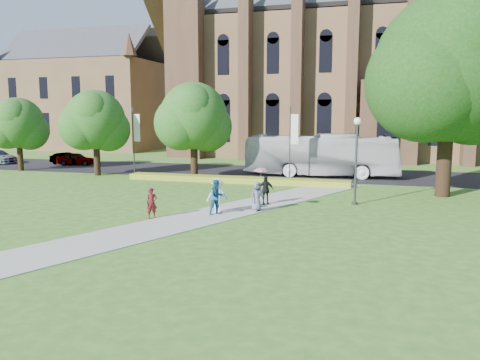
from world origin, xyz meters
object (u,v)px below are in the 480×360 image
(large_tree, at_px, (450,68))
(car_0, at_px, (76,159))
(car_1, at_px, (66,159))
(streetlamp, at_px, (357,150))
(pedestrian_0, at_px, (152,203))
(tour_coach, at_px, (321,155))

(large_tree, bearing_deg, car_0, 164.62)
(large_tree, distance_m, car_1, 38.21)
(streetlamp, distance_m, pedestrian_0, 12.44)
(tour_coach, bearing_deg, large_tree, -133.44)
(car_0, distance_m, car_1, 1.37)
(car_0, height_order, car_1, car_0)
(car_1, xyz_separation_m, pedestrian_0, (20.52, -21.12, 0.20))
(tour_coach, bearing_deg, car_0, 83.77)
(streetlamp, xyz_separation_m, car_0, (-29.27, 14.07, -2.61))
(large_tree, bearing_deg, tour_coach, 138.79)
(tour_coach, bearing_deg, streetlamp, -166.94)
(car_1, relative_size, pedestrian_0, 2.36)
(streetlamp, xyz_separation_m, tour_coach, (-3.35, 12.25, -1.44))
(streetlamp, height_order, car_1, streetlamp)
(tour_coach, height_order, car_0, tour_coach)
(large_tree, distance_m, tour_coach, 13.44)
(large_tree, xyz_separation_m, car_0, (-34.77, 9.57, -7.68))
(large_tree, bearing_deg, pedestrian_0, -144.00)
(large_tree, bearing_deg, streetlamp, -140.71)
(tour_coach, distance_m, pedestrian_0, 20.26)
(large_tree, height_order, car_0, large_tree)
(streetlamp, relative_size, car_0, 1.35)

